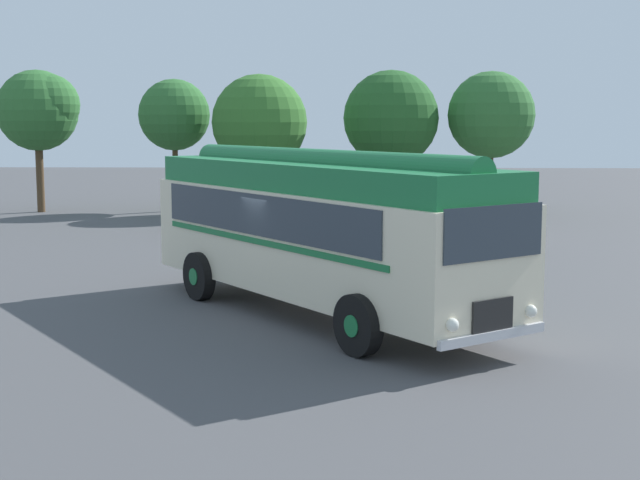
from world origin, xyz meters
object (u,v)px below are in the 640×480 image
at_px(vintage_bus, 318,226).
at_px(car_far_right, 478,210).
at_px(car_mid_left, 313,209).
at_px(car_near_left, 243,210).
at_px(car_mid_right, 388,210).

xyz_separation_m(vintage_bus, car_far_right, (5.39, 14.08, -1.05)).
xyz_separation_m(car_mid_left, car_far_right, (6.00, -0.22, 0.00)).
xyz_separation_m(car_near_left, car_mid_left, (2.58, 0.25, 0.00)).
distance_m(vintage_bus, car_mid_right, 14.37).
height_order(car_mid_right, car_far_right, same).
bearing_deg(car_mid_right, car_far_right, -1.80).
height_order(car_near_left, car_mid_left, same).
bearing_deg(car_mid_left, car_mid_right, -2.44).
height_order(vintage_bus, car_near_left, vintage_bus).
bearing_deg(car_far_right, car_mid_right, 178.20).
height_order(car_near_left, car_far_right, same).
bearing_deg(car_near_left, vintage_bus, -77.18).
height_order(vintage_bus, car_mid_right, vintage_bus).
distance_m(car_near_left, car_mid_left, 2.59).
height_order(car_mid_left, car_mid_right, same).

